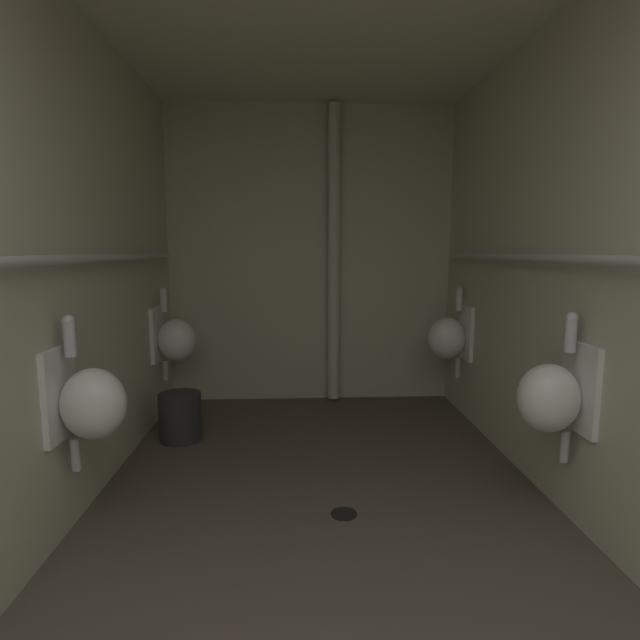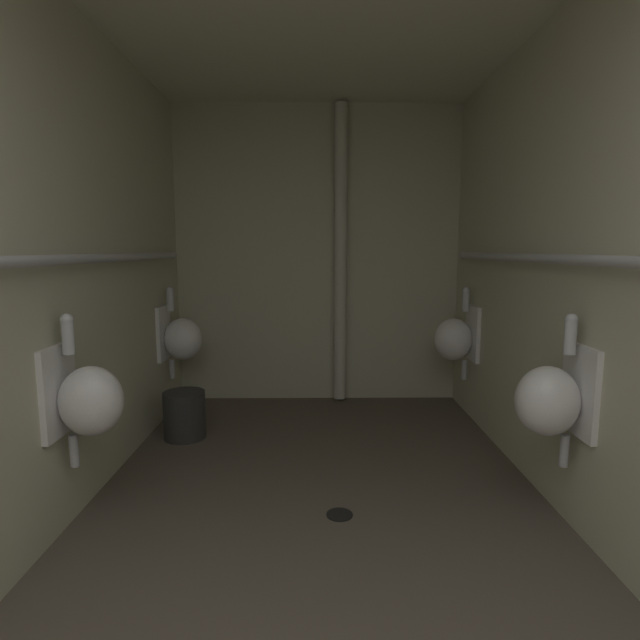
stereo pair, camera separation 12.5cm
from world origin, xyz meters
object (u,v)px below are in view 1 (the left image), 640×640
(urinal_left_far, at_px, (174,339))
(urinal_right_far, at_px, (449,337))
(urinal_left_mid, at_px, (89,401))
(waste_bin, at_px, (180,417))
(standpipe_back_wall, at_px, (334,256))
(urinal_right_mid, at_px, (553,396))
(floor_drain, at_px, (344,513))

(urinal_left_far, distance_m, urinal_right_far, 2.24)
(urinal_left_mid, distance_m, waste_bin, 1.32)
(standpipe_back_wall, distance_m, waste_bin, 1.88)
(urinal_left_mid, xyz_separation_m, standpipe_back_wall, (1.32, 2.12, 0.65))
(urinal_left_far, bearing_deg, urinal_right_mid, -37.13)
(urinal_left_mid, distance_m, standpipe_back_wall, 2.58)
(urinal_left_far, relative_size, standpipe_back_wall, 0.29)
(urinal_left_mid, distance_m, floor_drain, 1.40)
(standpipe_back_wall, bearing_deg, floor_drain, -92.72)
(urinal_left_mid, bearing_deg, urinal_right_mid, -0.48)
(urinal_right_mid, height_order, waste_bin, urinal_right_mid)
(urinal_left_mid, bearing_deg, standpipe_back_wall, 58.05)
(floor_drain, bearing_deg, urinal_left_far, 128.18)
(standpipe_back_wall, xyz_separation_m, floor_drain, (-0.10, -2.00, -1.31))
(urinal_right_mid, relative_size, waste_bin, 2.18)
(urinal_right_far, xyz_separation_m, floor_drain, (-1.01, -1.52, -0.67))
(urinal_left_far, relative_size, urinal_right_far, 1.00)
(standpipe_back_wall, height_order, floor_drain, standpipe_back_wall)
(standpipe_back_wall, bearing_deg, waste_bin, -142.79)
(urinal_left_mid, height_order, urinal_right_mid, same)
(urinal_right_mid, distance_m, urinal_right_far, 1.66)
(urinal_right_mid, bearing_deg, waste_bin, 149.55)
(urinal_left_mid, relative_size, standpipe_back_wall, 0.29)
(urinal_right_far, height_order, floor_drain, urinal_right_far)
(waste_bin, bearing_deg, urinal_right_mid, -30.45)
(urinal_right_mid, height_order, standpipe_back_wall, standpipe_back_wall)
(standpipe_back_wall, relative_size, waste_bin, 7.48)
(urinal_left_mid, bearing_deg, floor_drain, 5.42)
(waste_bin, bearing_deg, floor_drain, -45.25)
(urinal_left_far, height_order, waste_bin, urinal_left_far)
(floor_drain, bearing_deg, urinal_right_far, 56.36)
(waste_bin, bearing_deg, standpipe_back_wall, 37.21)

